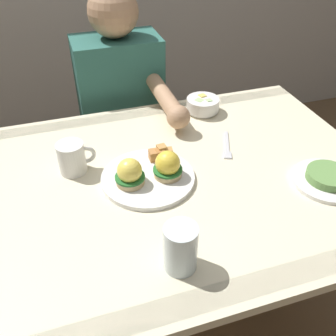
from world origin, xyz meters
TOP-DOWN VIEW (x-y plane):
  - ground_plane at (0.00, 0.00)m, footprint 6.00×6.00m
  - dining_table at (0.00, 0.00)m, footprint 1.20×0.90m
  - eggs_benedict_plate at (-0.09, 0.01)m, footprint 0.27×0.27m
  - fruit_bowl at (0.20, 0.34)m, footprint 0.12×0.12m
  - coffee_mug at (-0.29, 0.12)m, footprint 0.11×0.08m
  - fork at (0.20, 0.10)m, footprint 0.08×0.15m
  - water_glass_near at (-0.11, -0.30)m, footprint 0.08×0.08m
  - side_plate at (0.39, -0.15)m, footprint 0.20×0.20m
  - diner_person at (-0.04, 0.60)m, footprint 0.34×0.54m

SIDE VIEW (x-z plane):
  - ground_plane at x=0.00m, z-range 0.00..0.00m
  - dining_table at x=0.00m, z-range 0.26..1.00m
  - diner_person at x=-0.04m, z-range 0.08..1.22m
  - fork at x=0.20m, z-range 0.74..0.74m
  - side_plate at x=0.39m, z-range 0.74..0.77m
  - eggs_benedict_plate at x=-0.09m, z-range 0.72..0.81m
  - fruit_bowl at x=0.20m, z-range 0.74..0.80m
  - water_glass_near at x=-0.11m, z-range 0.73..0.85m
  - coffee_mug at x=-0.29m, z-range 0.74..0.84m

